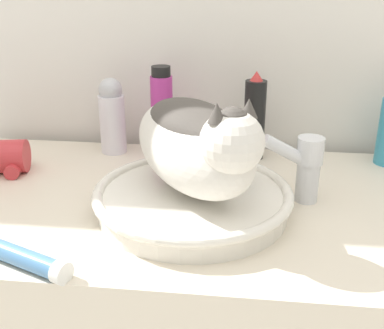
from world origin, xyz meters
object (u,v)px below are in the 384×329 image
at_px(shampoo_bottle_tall, 162,113).
at_px(cream_tube, 24,258).
at_px(lotion_bottle_white, 112,116).
at_px(hairspray_can_black, 254,118).
at_px(cat, 197,141).
at_px(faucet, 305,165).

distance_m(shampoo_bottle_tall, cream_tube, 0.52).
height_order(shampoo_bottle_tall, cream_tube, shampoo_bottle_tall).
bearing_deg(lotion_bottle_white, hairspray_can_black, -0.00).
relative_size(cat, shampoo_bottle_tall, 1.77).
relative_size(cat, faucet, 2.65).
relative_size(faucet, lotion_bottle_white, 0.78).
bearing_deg(faucet, lotion_bottle_white, -45.98).
distance_m(shampoo_bottle_tall, lotion_bottle_white, 0.12).
xyz_separation_m(cat, cream_tube, (-0.24, -0.20, -0.13)).
relative_size(cat, hairspray_can_black, 1.82).
bearing_deg(faucet, cat, 3.15).
xyz_separation_m(shampoo_bottle_tall, cream_tube, (-0.13, -0.50, -0.09)).
height_order(faucet, hairspray_can_black, hairspray_can_black).
bearing_deg(cream_tube, faucet, 32.32).
xyz_separation_m(faucet, lotion_bottle_white, (-0.44, 0.22, 0.02)).
relative_size(faucet, shampoo_bottle_tall, 0.67).
bearing_deg(hairspray_can_black, cream_tube, -124.55).
relative_size(faucet, cream_tube, 0.83).
xyz_separation_m(cat, lotion_bottle_white, (-0.24, 0.30, -0.05)).
height_order(hairspray_can_black, cream_tube, hairspray_can_black).
xyz_separation_m(cat, hairspray_can_black, (0.10, 0.30, -0.05)).
bearing_deg(faucet, shampoo_bottle_tall, -54.24).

